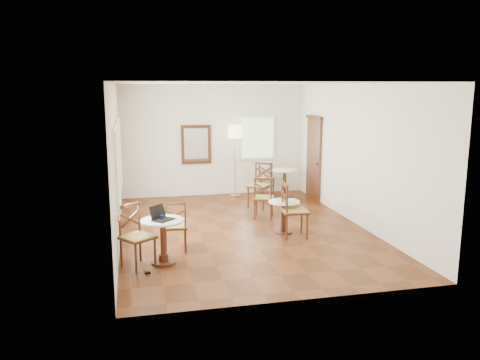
% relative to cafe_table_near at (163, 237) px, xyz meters
% --- Properties ---
extents(ground, '(7.00, 7.00, 0.00)m').
position_rel_cafe_table_near_xyz_m(ground, '(1.76, 1.63, -0.47)').
color(ground, '#59290F').
rests_on(ground, ground).
extents(room_shell, '(5.02, 7.02, 3.01)m').
position_rel_cafe_table_near_xyz_m(room_shell, '(1.70, 1.90, 1.42)').
color(room_shell, silver).
rests_on(room_shell, ground).
extents(cafe_table_near, '(0.72, 0.72, 0.76)m').
position_rel_cafe_table_near_xyz_m(cafe_table_near, '(0.00, 0.00, 0.00)').
color(cafe_table_near, '#462111').
rests_on(cafe_table_near, ground).
extents(cafe_table_mid, '(0.63, 0.63, 0.66)m').
position_rel_cafe_table_near_xyz_m(cafe_table_mid, '(2.51, 1.23, -0.06)').
color(cafe_table_mid, '#462111').
rests_on(cafe_table_mid, ground).
extents(cafe_table_back, '(0.71, 0.71, 0.75)m').
position_rel_cafe_table_near_xyz_m(cafe_table_back, '(3.53, 4.36, -0.01)').
color(cafe_table_back, '#462111').
rests_on(cafe_table_back, ground).
extents(chair_near_a, '(0.46, 0.46, 0.94)m').
position_rel_cafe_table_near_xyz_m(chair_near_a, '(0.26, 0.61, -0.01)').
color(chair_near_a, '#462111').
rests_on(chair_near_a, ground).
extents(chair_near_b, '(0.67, 0.67, 1.04)m').
position_rel_cafe_table_near_xyz_m(chair_near_b, '(-0.43, -0.03, 0.04)').
color(chair_near_b, '#462111').
rests_on(chair_near_b, ground).
extents(chair_mid_a, '(0.57, 0.57, 0.96)m').
position_rel_cafe_table_near_xyz_m(chair_mid_a, '(2.41, 2.43, 0.00)').
color(chair_mid_a, '#462111').
rests_on(chair_mid_a, ground).
extents(chair_mid_b, '(0.54, 0.54, 1.08)m').
position_rel_cafe_table_near_xyz_m(chair_mid_b, '(2.61, 0.94, 0.07)').
color(chair_mid_b, '#462111').
rests_on(chair_mid_b, ground).
extents(chair_back_a, '(0.56, 0.56, 0.92)m').
position_rel_cafe_table_near_xyz_m(chair_back_a, '(3.15, 4.82, -0.01)').
color(chair_back_a, '#462111').
rests_on(chair_back_a, ground).
extents(chair_back_b, '(0.71, 0.71, 1.10)m').
position_rel_cafe_table_near_xyz_m(chair_back_b, '(2.61, 3.47, 0.07)').
color(chair_back_b, '#462111').
rests_on(chair_back_b, ground).
extents(floor_lamp, '(0.37, 0.37, 1.92)m').
position_rel_cafe_table_near_xyz_m(floor_lamp, '(2.27, 4.78, 1.16)').
color(floor_lamp, '#BF8C3F').
rests_on(floor_lamp, ground).
extents(laptop, '(0.43, 0.43, 0.24)m').
position_rel_cafe_table_near_xyz_m(laptop, '(-0.03, 0.00, 0.35)').
color(laptop, black).
rests_on(laptop, cafe_table_near).
extents(mouse, '(0.09, 0.06, 0.03)m').
position_rel_cafe_table_near_xyz_m(mouse, '(0.00, 0.01, 0.31)').
color(mouse, black).
rests_on(mouse, cafe_table_near).
extents(navy_mug, '(0.10, 0.07, 0.08)m').
position_rel_cafe_table_near_xyz_m(navy_mug, '(0.00, 0.00, 0.33)').
color(navy_mug, '#101335').
rests_on(navy_mug, cafe_table_near).
extents(water_glass, '(0.06, 0.06, 0.10)m').
position_rel_cafe_table_near_xyz_m(water_glass, '(-0.13, 0.01, 0.34)').
color(water_glass, white).
rests_on(water_glass, cafe_table_near).
extents(power_adapter, '(0.09, 0.05, 0.04)m').
position_rel_cafe_table_near_xyz_m(power_adapter, '(-0.28, -0.41, -0.45)').
color(power_adapter, black).
rests_on(power_adapter, ground).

